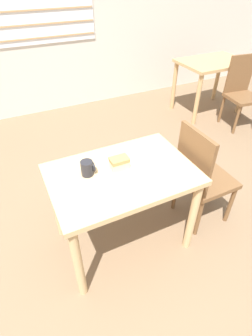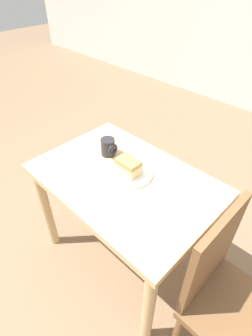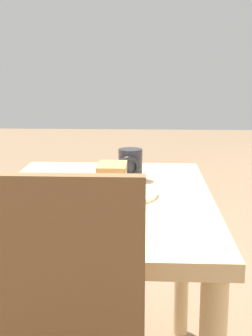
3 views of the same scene
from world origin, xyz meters
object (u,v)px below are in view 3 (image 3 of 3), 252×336
at_px(plate, 114,193).
at_px(coffee_mug, 130,164).
at_px(dining_table_near, 101,232).
at_px(cake_slice, 112,178).

xyz_separation_m(plate, coffee_mug, (-0.21, 0.04, 0.05)).
relative_size(plate, coffee_mug, 2.49).
bearing_deg(dining_table_near, coffee_mug, 159.15).
relative_size(dining_table_near, plate, 3.77).
bearing_deg(coffee_mug, plate, -11.04).
distance_m(plate, coffee_mug, 0.21).
bearing_deg(dining_table_near, cake_slice, 94.80).
bearing_deg(dining_table_near, plate, 96.42).
relative_size(dining_table_near, coffee_mug, 9.38).
relative_size(cake_slice, coffee_mug, 1.20).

